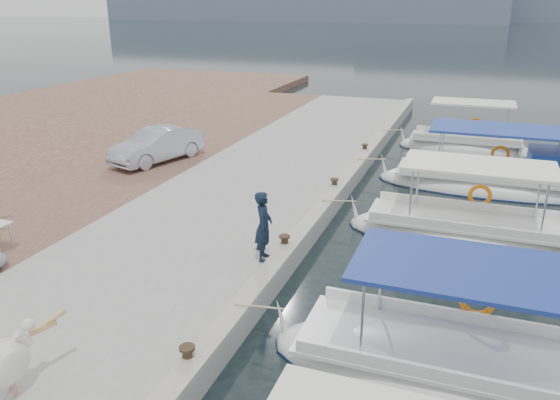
% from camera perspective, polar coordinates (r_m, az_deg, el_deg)
% --- Properties ---
extents(ground, '(400.00, 400.00, 0.00)m').
position_cam_1_polar(ground, '(12.75, -0.31, -9.91)').
color(ground, black).
rests_on(ground, ground).
extents(concrete_quay, '(6.00, 40.00, 0.50)m').
position_cam_1_polar(concrete_quay, '(17.89, -3.80, -0.01)').
color(concrete_quay, gray).
rests_on(concrete_quay, ground).
extents(quay_curb, '(0.44, 40.00, 0.12)m').
position_cam_1_polar(quay_curb, '(16.92, 4.84, -0.12)').
color(quay_curb, '#9F9A8D').
rests_on(quay_curb, concrete_quay).
extents(cobblestone_strip, '(4.00, 40.00, 0.50)m').
position_cam_1_polar(cobblestone_strip, '(20.33, -16.84, 1.63)').
color(cobblestone_strip, brown).
rests_on(cobblestone_strip, ground).
extents(fishing_caique_b, '(6.77, 2.44, 2.83)m').
position_cam_1_polar(fishing_caique_b, '(10.69, 17.60, -16.73)').
color(fishing_caique_b, silver).
rests_on(fishing_caique_b, ground).
extents(fishing_caique_c, '(6.66, 2.26, 2.83)m').
position_cam_1_polar(fishing_caique_c, '(16.40, 18.72, -3.47)').
color(fishing_caique_c, silver).
rests_on(fishing_caique_c, ground).
extents(fishing_caique_d, '(7.95, 2.59, 2.83)m').
position_cam_1_polar(fishing_caique_d, '(21.08, 21.28, 1.56)').
color(fishing_caique_d, silver).
rests_on(fishing_caique_d, ground).
extents(fishing_caique_e, '(5.87, 2.07, 2.83)m').
position_cam_1_polar(fishing_caique_e, '(26.22, 18.74, 5.17)').
color(fishing_caique_e, silver).
rests_on(fishing_caique_e, ground).
extents(mooring_bollards, '(0.28, 20.28, 0.33)m').
position_cam_1_polar(mooring_bollards, '(13.80, 0.48, -4.24)').
color(mooring_bollards, black).
rests_on(mooring_bollards, concrete_quay).
extents(pelican, '(0.77, 1.48, 1.15)m').
position_cam_1_polar(pelican, '(9.83, -26.41, -14.74)').
color(pelican, tan).
rests_on(pelican, concrete_quay).
extents(fisherman, '(0.54, 0.70, 1.72)m').
position_cam_1_polar(fisherman, '(12.93, -1.73, -2.75)').
color(fisherman, black).
rests_on(fisherman, concrete_quay).
extents(parked_car, '(2.46, 4.14, 1.29)m').
position_cam_1_polar(parked_car, '(21.74, -12.73, 5.62)').
color(parked_car, '#A7AEBF').
rests_on(parked_car, cobblestone_strip).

